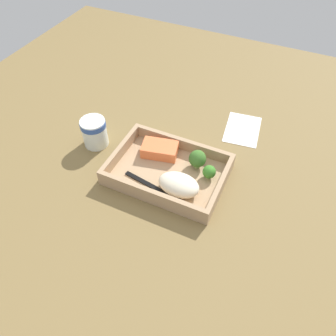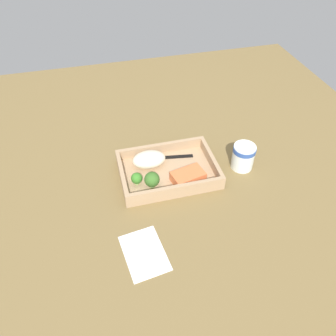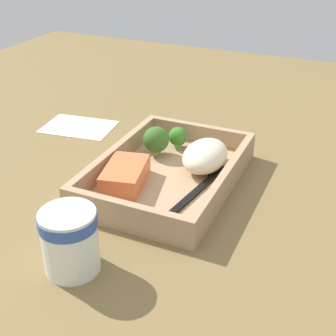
{
  "view_description": "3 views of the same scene",
  "coord_description": "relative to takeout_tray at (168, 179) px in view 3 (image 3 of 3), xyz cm",
  "views": [
    {
      "loc": [
        23.15,
        -50.03,
        64.33
      ],
      "look_at": [
        0.0,
        0.0,
        2.7
      ],
      "focal_mm": 35.0,
      "sensor_mm": 36.0,
      "label": 1
    },
    {
      "loc": [
        17.83,
        69.31,
        70.69
      ],
      "look_at": [
        0.0,
        0.0,
        2.7
      ],
      "focal_mm": 35.0,
      "sensor_mm": 36.0,
      "label": 2
    },
    {
      "loc": [
        -58.73,
        -26.3,
        38.6
      ],
      "look_at": [
        0.0,
        0.0,
        2.7
      ],
      "focal_mm": 50.0,
      "sensor_mm": 36.0,
      "label": 3
    }
  ],
  "objects": [
    {
      "name": "receipt_slip",
      "position": [
        12.52,
        25.29,
        -0.48
      ],
      "size": [
        11.35,
        14.94,
        0.24
      ],
      "primitive_type": "cube",
      "rotation": [
        0.0,
        0.0,
        0.13
      ],
      "color": "white",
      "rests_on": "ground_plane"
    },
    {
      "name": "takeout_tray",
      "position": [
        0.0,
        0.0,
        0.0
      ],
      "size": [
        28.97,
        20.2,
        1.2
      ],
      "primitive_type": "cube",
      "color": "tan",
      "rests_on": "ground_plane"
    },
    {
      "name": "salmon_fillet",
      "position": [
        -4.75,
        5.1,
        2.13
      ],
      "size": [
        10.41,
        7.68,
        3.07
      ],
      "primitive_type": "cube",
      "rotation": [
        0.0,
        0.0,
        0.22
      ],
      "color": "orange",
      "rests_on": "takeout_tray"
    },
    {
      "name": "paper_cup",
      "position": [
        -23.24,
        2.29,
        3.96
      ],
      "size": [
        6.93,
        6.93,
        8.17
      ],
      "color": "white",
      "rests_on": "ground_plane"
    },
    {
      "name": "broccoli_floret_2",
      "position": [
        10.04,
        2.6,
        2.69
      ],
      "size": [
        3.35,
        3.35,
        3.84
      ],
      "color": "#87AE5F",
      "rests_on": "takeout_tray"
    },
    {
      "name": "mashed_potatoes",
      "position": [
        4.89,
        -4.41,
        2.87
      ],
      "size": [
        10.22,
        6.85,
        4.54
      ],
      "primitive_type": "ellipsoid",
      "color": "beige",
      "rests_on": "takeout_tray"
    },
    {
      "name": "fork",
      "position": [
        -0.54,
        -6.26,
        0.82
      ],
      "size": [
        15.86,
        4.08,
        0.44
      ],
      "color": "black",
      "rests_on": "takeout_tray"
    },
    {
      "name": "ground_plane",
      "position": [
        0.0,
        0.0,
        -1.6
      ],
      "size": [
        160.0,
        160.0,
        2.0
      ],
      "primitive_type": "cube",
      "color": "brown"
    },
    {
      "name": "tray_rim",
      "position": [
        0.0,
        0.0,
        2.25
      ],
      "size": [
        28.97,
        20.2,
        3.3
      ],
      "color": "tan",
      "rests_on": "takeout_tray"
    },
    {
      "name": "broccoli_floret_1",
      "position": [
        5.98,
        4.89,
        3.41
      ],
      "size": [
        4.46,
        4.46,
        5.15
      ],
      "color": "#7B9652",
      "rests_on": "takeout_tray"
    }
  ]
}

